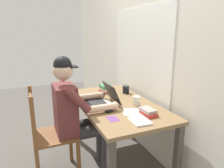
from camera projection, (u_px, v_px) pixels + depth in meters
name	position (u px, v px, depth m)	size (l,w,h in m)	color
ground_plane	(116.00, 158.00, 2.45)	(8.00, 8.00, 0.00)	#56514C
back_wall	(153.00, 49.00, 2.31)	(6.00, 0.08, 2.60)	silver
desk	(116.00, 110.00, 2.30)	(1.43, 0.77, 0.71)	olive
seated_person	(76.00, 110.00, 2.09)	(0.50, 0.60, 1.26)	brown
wooden_chair	(49.00, 135.00, 2.03)	(0.42, 0.42, 0.95)	brown
laptop	(103.00, 99.00, 2.23)	(0.33, 0.32, 0.22)	black
computer_mouse	(109.00, 111.00, 1.99)	(0.06, 0.10, 0.03)	black
coffee_mug_white	(137.00, 101.00, 2.17)	(0.11, 0.08, 0.10)	silver
coffee_mug_dark	(126.00, 90.00, 2.61)	(0.12, 0.09, 0.09)	black
book_stack_main	(105.00, 88.00, 2.67)	(0.21, 0.15, 0.10)	#BC332D
book_stack_side	(148.00, 112.00, 1.93)	(0.19, 0.12, 0.06)	#BC332D
paper_pile_near_laptop	(132.00, 112.00, 1.99)	(0.19, 0.17, 0.00)	silver
paper_pile_back_corner	(140.00, 121.00, 1.78)	(0.20, 0.15, 0.02)	white
paper_pile_side	(101.00, 102.00, 2.26)	(0.24, 0.15, 0.02)	white
landscape_photo_print	(113.00, 119.00, 1.84)	(0.13, 0.09, 0.00)	#7A4293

